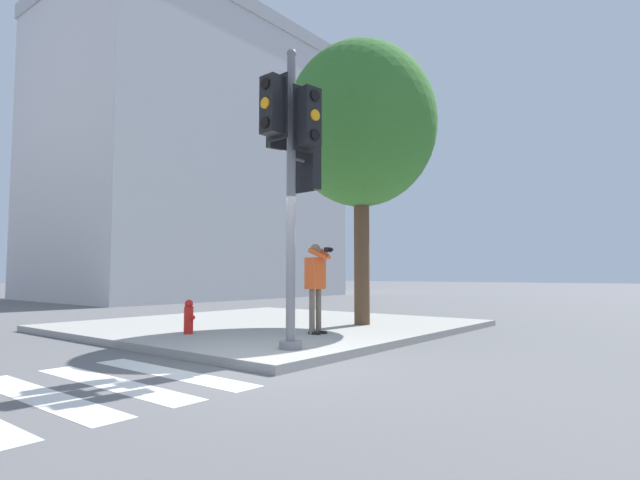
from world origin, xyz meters
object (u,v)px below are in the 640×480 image
(person_photographer, at_px, (316,279))
(fire_hydrant, at_px, (189,317))
(street_tree, at_px, (361,125))
(traffic_signal_pole, at_px, (292,149))

(person_photographer, xyz_separation_m, fire_hydrant, (-1.54, 1.92, -0.72))
(street_tree, bearing_deg, traffic_signal_pole, -162.25)
(traffic_signal_pole, height_order, street_tree, street_tree)
(traffic_signal_pole, distance_m, person_photographer, 2.87)
(person_photographer, height_order, fire_hydrant, person_photographer)
(traffic_signal_pole, bearing_deg, street_tree, 17.75)
(traffic_signal_pole, relative_size, fire_hydrant, 7.23)
(traffic_signal_pole, xyz_separation_m, fire_hydrant, (0.22, 2.84, -2.80))
(traffic_signal_pole, xyz_separation_m, street_tree, (3.83, 1.23, 1.53))
(person_photographer, xyz_separation_m, street_tree, (2.07, 0.30, 3.61))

